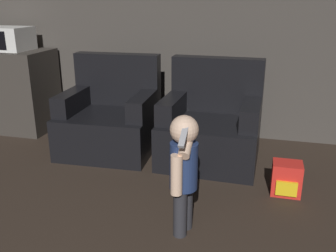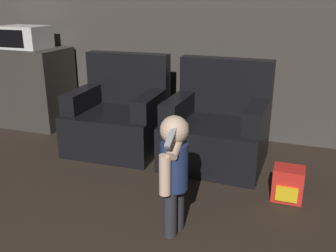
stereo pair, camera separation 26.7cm
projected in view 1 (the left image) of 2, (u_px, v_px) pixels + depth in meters
wall_back at (215, 17)px, 3.92m from camera, size 8.40×0.05×2.60m
armchair_left at (111, 119)px, 3.79m from camera, size 0.92×0.84×0.95m
armchair_right at (211, 127)px, 3.55m from camera, size 0.91×0.83×0.95m
person_toddler at (184, 166)px, 2.36m from camera, size 0.18×0.32×0.82m
toy_backpack at (286, 179)px, 2.97m from camera, size 0.23×0.20×0.26m
kitchen_counter at (0, 89)px, 4.43m from camera, size 1.27×0.61×0.93m
microwave at (5, 39)px, 4.19m from camera, size 0.53×0.40×0.26m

